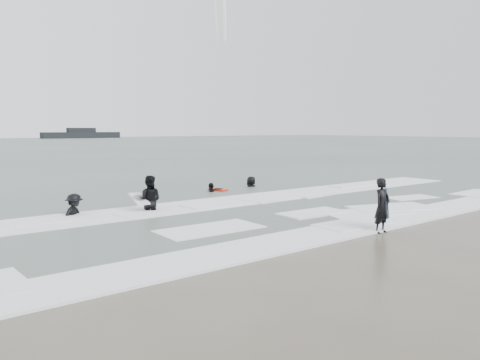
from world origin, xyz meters
TOP-DOWN VIEW (x-y plane):
  - ground at (0.00, 0.00)m, footprint 320.00×320.00m
  - surfer_centre at (0.53, -1.49)m, footprint 0.64×0.44m
  - surfer_wading at (-3.53, 6.12)m, footprint 1.21×1.17m
  - surfer_breaker at (-6.15, 6.86)m, footprint 1.27×1.14m
  - surfer_right_near at (1.41, 9.22)m, footprint 0.86×1.03m
  - surfer_right_far at (4.27, 9.57)m, footprint 0.97×0.76m
  - surf_foam at (0.00, 3.70)m, footprint 30.03×9.06m
  - bodyboards at (-0.42, 4.79)m, footprint 6.49×11.41m
  - vessel_horizon at (41.39, 146.15)m, footprint 25.25×4.51m

SIDE VIEW (x-z plane):
  - ground at x=0.00m, z-range 0.00..0.00m
  - surfer_centre at x=0.53m, z-range -0.85..0.85m
  - surfer_wading at x=-3.53m, z-range -0.98..0.98m
  - surfer_breaker at x=-6.15m, z-range -0.85..0.85m
  - surfer_right_near at x=1.41m, z-range -0.83..0.83m
  - surfer_right_far at x=4.27m, z-range -0.88..0.88m
  - surf_foam at x=0.00m, z-range 0.00..0.08m
  - bodyboards at x=-0.42m, z-range -0.13..1.12m
  - vessel_horizon at x=41.39m, z-range -0.43..3.00m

